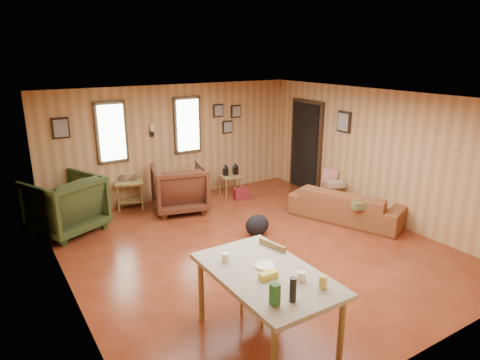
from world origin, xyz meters
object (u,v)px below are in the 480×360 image
(end_table, at_px, (130,189))
(side_table, at_px, (231,174))
(recliner_green, at_px, (65,202))
(recliner_brown, at_px, (179,186))
(dining_table, at_px, (267,279))
(sofa, at_px, (347,199))

(end_table, bearing_deg, side_table, -11.19)
(recliner_green, bearing_deg, recliner_brown, 152.46)
(end_table, height_order, dining_table, dining_table)
(dining_table, bearing_deg, side_table, 63.43)
(recliner_brown, bearing_deg, dining_table, 92.21)
(dining_table, bearing_deg, recliner_brown, 78.02)
(sofa, height_order, side_table, sofa)
(end_table, distance_m, side_table, 2.15)
(sofa, xyz_separation_m, dining_table, (-3.32, -2.06, 0.36))
(end_table, bearing_deg, recliner_brown, -40.70)
(side_table, bearing_deg, recliner_green, -177.22)
(sofa, bearing_deg, dining_table, 99.30)
(sofa, distance_m, end_table, 4.26)
(end_table, bearing_deg, sofa, -40.87)
(recliner_green, xyz_separation_m, end_table, (1.33, 0.58, -0.16))
(recliner_green, height_order, end_table, recliner_green)
(recliner_brown, xyz_separation_m, recliner_green, (-2.11, 0.09, 0.04))
(recliner_green, height_order, side_table, recliner_green)
(end_table, bearing_deg, recliner_green, -156.27)
(sofa, xyz_separation_m, end_table, (-3.22, 2.79, -0.02))
(dining_table, bearing_deg, recliner_green, 106.01)
(recliner_brown, bearing_deg, sofa, 153.13)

